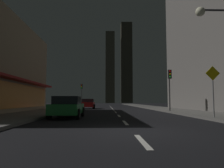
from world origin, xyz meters
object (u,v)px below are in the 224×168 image
at_px(pedestrian_crossing_sign, 213,87).
at_px(traffic_light_near_right, 170,81).
at_px(traffic_light_far_left, 82,90).
at_px(car_parked_near, 68,107).
at_px(fire_hydrant_far_left, 72,106).
at_px(street_lamp_right, 214,34).
at_px(car_parked_far, 88,104).

bearing_deg(pedestrian_crossing_sign, traffic_light_near_right, 90.68).
xyz_separation_m(traffic_light_far_left, pedestrian_crossing_sign, (11.10, -27.16, -1.18)).
height_order(car_parked_near, fire_hydrant_far_left, car_parked_near).
distance_m(car_parked_near, traffic_light_near_right, 11.59).
relative_size(car_parked_near, pedestrian_crossing_sign, 1.34).
xyz_separation_m(street_lamp_right, pedestrian_crossing_sign, (0.22, 0.77, -3.05)).
bearing_deg(street_lamp_right, car_parked_far, 114.83).
xyz_separation_m(fire_hydrant_far_left, traffic_light_far_left, (0.40, 8.96, 2.74)).
relative_size(car_parked_near, street_lamp_right, 0.64).
bearing_deg(fire_hydrant_far_left, traffic_light_near_right, -40.59).
height_order(car_parked_far, traffic_light_near_right, traffic_light_near_right).
height_order(car_parked_near, car_parked_far, same).
relative_size(car_parked_far, street_lamp_right, 0.64).
bearing_deg(street_lamp_right, pedestrian_crossing_sign, 74.12).
xyz_separation_m(car_parked_near, car_parked_far, (0.00, 16.95, 0.00)).
bearing_deg(traffic_light_far_left, fire_hydrant_far_left, -92.56).
bearing_deg(pedestrian_crossing_sign, car_parked_far, 116.28).
bearing_deg(fire_hydrant_far_left, car_parked_far, 10.52).
height_order(traffic_light_near_right, pedestrian_crossing_sign, traffic_light_near_right).
bearing_deg(pedestrian_crossing_sign, street_lamp_right, -105.88).
bearing_deg(car_parked_near, car_parked_far, 90.00).
relative_size(traffic_light_far_left, street_lamp_right, 0.64).
distance_m(street_lamp_right, pedestrian_crossing_sign, 3.15).
distance_m(car_parked_far, fire_hydrant_far_left, 2.36).
bearing_deg(street_lamp_right, fire_hydrant_far_left, 120.72).
xyz_separation_m(car_parked_far, street_lamp_right, (8.98, -19.41, 4.33)).
bearing_deg(car_parked_far, traffic_light_far_left, 102.56).
distance_m(traffic_light_near_right, traffic_light_far_left, 21.72).
relative_size(car_parked_near, car_parked_far, 1.00).
bearing_deg(traffic_light_near_right, traffic_light_far_left, 120.43).
bearing_deg(traffic_light_near_right, fire_hydrant_far_left, 139.41).
relative_size(street_lamp_right, pedestrian_crossing_sign, 2.09).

